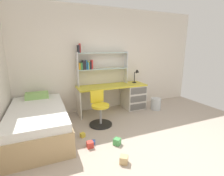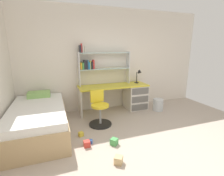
{
  "view_description": "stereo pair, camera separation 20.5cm",
  "coord_description": "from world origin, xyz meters",
  "px_view_note": "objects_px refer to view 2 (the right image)",
  "views": [
    {
      "loc": [
        -1.67,
        -1.87,
        1.7
      ],
      "look_at": [
        -0.25,
        1.5,
        0.83
      ],
      "focal_mm": 26.48,
      "sensor_mm": 36.0,
      "label": 1
    },
    {
      "loc": [
        -1.48,
        -1.94,
        1.7
      ],
      "look_at": [
        -0.25,
        1.5,
        0.83
      ],
      "focal_mm": 26.48,
      "sensor_mm": 36.0,
      "label": 2
    }
  ],
  "objects_px": {
    "desk": "(130,95)",
    "toy_block_yellow_3": "(81,134)",
    "bed_platform": "(38,120)",
    "toy_block_blue_4": "(90,142)",
    "toy_block_natural_2": "(118,160)",
    "desk_lamp": "(139,74)",
    "toy_block_green_1": "(114,142)",
    "bookshelf_hutch": "(97,63)",
    "swivel_chair": "(100,112)",
    "toy_block_red_0": "(87,144)",
    "waste_bin": "(158,105)"
  },
  "relations": [
    {
      "from": "desk",
      "to": "swivel_chair",
      "type": "distance_m",
      "value": 1.3
    },
    {
      "from": "desk_lamp",
      "to": "swivel_chair",
      "type": "relative_size",
      "value": 0.49
    },
    {
      "from": "toy_block_natural_2",
      "to": "toy_block_green_1",
      "type": "bearing_deg",
      "value": 77.08
    },
    {
      "from": "bed_platform",
      "to": "toy_block_green_1",
      "type": "bearing_deg",
      "value": -35.15
    },
    {
      "from": "swivel_chair",
      "to": "desk",
      "type": "bearing_deg",
      "value": 32.48
    },
    {
      "from": "desk",
      "to": "toy_block_red_0",
      "type": "xyz_separation_m",
      "value": [
        -1.55,
        -1.49,
        -0.35
      ]
    },
    {
      "from": "toy_block_natural_2",
      "to": "toy_block_blue_4",
      "type": "height_order",
      "value": "toy_block_natural_2"
    },
    {
      "from": "waste_bin",
      "to": "toy_block_blue_4",
      "type": "distance_m",
      "value": 2.39
    },
    {
      "from": "toy_block_blue_4",
      "to": "toy_block_natural_2",
      "type": "bearing_deg",
      "value": -67.48
    },
    {
      "from": "toy_block_green_1",
      "to": "toy_block_yellow_3",
      "type": "distance_m",
      "value": 0.72
    },
    {
      "from": "toy_block_natural_2",
      "to": "toy_block_blue_4",
      "type": "relative_size",
      "value": 1.67
    },
    {
      "from": "toy_block_green_1",
      "to": "toy_block_blue_4",
      "type": "distance_m",
      "value": 0.44
    },
    {
      "from": "swivel_chair",
      "to": "toy_block_natural_2",
      "type": "bearing_deg",
      "value": -93.97
    },
    {
      "from": "toy_block_natural_2",
      "to": "toy_block_red_0",
      "type": "bearing_deg",
      "value": 121.13
    },
    {
      "from": "desk",
      "to": "bed_platform",
      "type": "distance_m",
      "value": 2.48
    },
    {
      "from": "bookshelf_hutch",
      "to": "desk_lamp",
      "type": "xyz_separation_m",
      "value": [
        1.21,
        -0.14,
        -0.35
      ]
    },
    {
      "from": "bed_platform",
      "to": "toy_block_yellow_3",
      "type": "height_order",
      "value": "bed_platform"
    },
    {
      "from": "toy_block_red_0",
      "to": "toy_block_green_1",
      "type": "bearing_deg",
      "value": -12.06
    },
    {
      "from": "waste_bin",
      "to": "bookshelf_hutch",
      "type": "bearing_deg",
      "value": 159.72
    },
    {
      "from": "toy_block_green_1",
      "to": "toy_block_natural_2",
      "type": "bearing_deg",
      "value": -102.92
    },
    {
      "from": "swivel_chair",
      "to": "bed_platform",
      "type": "bearing_deg",
      "value": 179.25
    },
    {
      "from": "desk_lamp",
      "to": "toy_block_green_1",
      "type": "relative_size",
      "value": 3.29
    },
    {
      "from": "toy_block_natural_2",
      "to": "toy_block_blue_4",
      "type": "bearing_deg",
      "value": 112.52
    },
    {
      "from": "bookshelf_hutch",
      "to": "toy_block_yellow_3",
      "type": "distance_m",
      "value": 1.95
    },
    {
      "from": "toy_block_green_1",
      "to": "bed_platform",
      "type": "bearing_deg",
      "value": 144.85
    },
    {
      "from": "toy_block_green_1",
      "to": "bookshelf_hutch",
      "type": "bearing_deg",
      "value": 84.45
    },
    {
      "from": "waste_bin",
      "to": "bed_platform",
      "type": "bearing_deg",
      "value": -174.84
    },
    {
      "from": "desk_lamp",
      "to": "toy_block_green_1",
      "type": "bearing_deg",
      "value": -130.06
    },
    {
      "from": "waste_bin",
      "to": "toy_block_natural_2",
      "type": "bearing_deg",
      "value": -137.98
    },
    {
      "from": "toy_block_red_0",
      "to": "toy_block_blue_4",
      "type": "height_order",
      "value": "toy_block_red_0"
    },
    {
      "from": "desk",
      "to": "toy_block_blue_4",
      "type": "distance_m",
      "value": 2.07
    },
    {
      "from": "desk_lamp",
      "to": "swivel_chair",
      "type": "bearing_deg",
      "value": -152.12
    },
    {
      "from": "desk",
      "to": "desk_lamp",
      "type": "distance_m",
      "value": 0.66
    },
    {
      "from": "desk",
      "to": "toy_block_yellow_3",
      "type": "bearing_deg",
      "value": -145.53
    },
    {
      "from": "swivel_chair",
      "to": "waste_bin",
      "type": "bearing_deg",
      "value": 9.37
    },
    {
      "from": "toy_block_natural_2",
      "to": "toy_block_yellow_3",
      "type": "xyz_separation_m",
      "value": [
        -0.4,
        1.0,
        -0.02
      ]
    },
    {
      "from": "toy_block_red_0",
      "to": "toy_block_blue_4",
      "type": "xyz_separation_m",
      "value": [
        0.08,
        0.08,
        -0.02
      ]
    },
    {
      "from": "bookshelf_hutch",
      "to": "toy_block_green_1",
      "type": "xyz_separation_m",
      "value": [
        -0.17,
        -1.78,
        -1.28
      ]
    },
    {
      "from": "swivel_chair",
      "to": "toy_block_blue_4",
      "type": "bearing_deg",
      "value": -117.93
    },
    {
      "from": "bed_platform",
      "to": "toy_block_blue_4",
      "type": "bearing_deg",
      "value": -39.05
    },
    {
      "from": "toy_block_natural_2",
      "to": "bookshelf_hutch",
      "type": "bearing_deg",
      "value": 82.81
    },
    {
      "from": "desk_lamp",
      "to": "toy_block_yellow_3",
      "type": "distance_m",
      "value": 2.41
    },
    {
      "from": "toy_block_natural_2",
      "to": "toy_block_yellow_3",
      "type": "distance_m",
      "value": 1.08
    },
    {
      "from": "bed_platform",
      "to": "toy_block_natural_2",
      "type": "relative_size",
      "value": 16.74
    },
    {
      "from": "bookshelf_hutch",
      "to": "desk_lamp",
      "type": "distance_m",
      "value": 1.27
    },
    {
      "from": "swivel_chair",
      "to": "toy_block_yellow_3",
      "type": "relative_size",
      "value": 9.13
    },
    {
      "from": "toy_block_green_1",
      "to": "swivel_chair",
      "type": "bearing_deg",
      "value": 91.1
    },
    {
      "from": "toy_block_green_1",
      "to": "toy_block_yellow_3",
      "type": "height_order",
      "value": "toy_block_green_1"
    },
    {
      "from": "desk_lamp",
      "to": "toy_block_red_0",
      "type": "height_order",
      "value": "desk_lamp"
    },
    {
      "from": "waste_bin",
      "to": "toy_block_green_1",
      "type": "bearing_deg",
      "value": -145.92
    }
  ]
}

